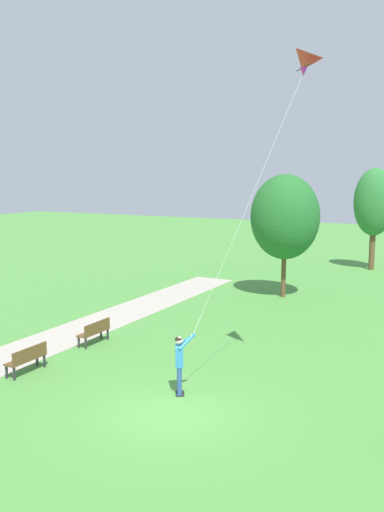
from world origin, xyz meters
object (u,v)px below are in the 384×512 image
flying_kite (296,66)px  park_bench_near_walkway (27,358)px  person_kite_flyer (180,360)px  tree_lakeside_far (374,203)px  tree_treeline_left (285,217)px  park_bench_far_walkway (95,331)px

flying_kite → park_bench_near_walkway: size_ratio=5.20×
person_kite_flyer → tree_lakeside_far: bearing=87.3°
person_kite_flyer → tree_treeline_left: bearing=95.9°
park_bench_near_walkway → tree_treeline_left: (3.74, 14.55, 3.63)m
park_bench_far_walkway → park_bench_near_walkway: bearing=-90.4°
tree_treeline_left → tree_lakeside_far: 11.00m
flying_kite → tree_treeline_left: flying_kite is taller
park_bench_far_walkway → tree_treeline_left: tree_treeline_left is taller
flying_kite → person_kite_flyer: bearing=-150.8°
person_kite_flyer → tree_lakeside_far: 24.80m
park_bench_near_walkway → park_bench_far_walkway: (0.03, 3.50, 0.00)m
flying_kite → park_bench_far_walkway: bearing=170.7°
flying_kite → tree_treeline_left: (-4.17, 12.34, -5.04)m
park_bench_near_walkway → tree_treeline_left: tree_treeline_left is taller
tree_treeline_left → park_bench_near_walkway: bearing=-104.4°
park_bench_near_walkway → tree_lakeside_far: (6.34, 25.23, 3.93)m
park_bench_near_walkway → tree_treeline_left: size_ratio=0.24×
park_bench_far_walkway → tree_lakeside_far: bearing=73.8°
flying_kite → park_bench_far_walkway: 11.78m
flying_kite → tree_lakeside_far: 23.55m
person_kite_flyer → park_bench_near_walkway: person_kite_flyer is taller
person_kite_flyer → park_bench_near_walkway: bearing=-172.4°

